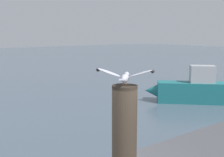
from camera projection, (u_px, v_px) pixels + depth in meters
The scene contains 3 objects.
mooring_post at pixel (124, 128), 3.39m from camera, with size 0.30×0.30×1.04m, color #382D23.
seagull at pixel (125, 76), 3.30m from camera, with size 0.52×0.58×0.21m.
boat_teal at pixel (190, 90), 12.82m from camera, with size 3.35×3.28×1.71m.
Camera 1 is at (-1.09, -2.83, 3.15)m, focal length 45.09 mm.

